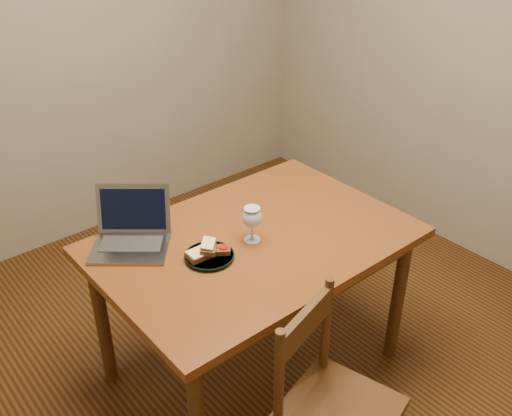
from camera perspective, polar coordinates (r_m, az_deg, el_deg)
floor at (r=2.94m, az=0.13°, el=-14.29°), size 3.20×3.20×0.02m
back_wall at (r=3.56m, az=-17.56°, el=16.81°), size 3.20×0.02×2.60m
right_wall at (r=3.44m, az=21.96°, el=15.62°), size 0.02×3.20×2.60m
table at (r=2.45m, az=-0.20°, el=-4.63°), size 1.30×0.90×0.74m
chair at (r=2.14m, az=7.72°, el=-18.54°), size 0.48×0.47×0.43m
plate at (r=2.28m, az=-4.68°, el=-4.85°), size 0.20×0.20×0.02m
sandwich_cheese at (r=2.26m, az=-5.54°, el=-4.53°), size 0.11×0.07×0.03m
sandwich_tomato at (r=2.28m, az=-3.79°, el=-4.13°), size 0.11×0.10×0.03m
sandwich_top at (r=2.26m, az=-4.80°, el=-3.83°), size 0.11×0.11×0.03m
milk_glass at (r=2.34m, az=-0.39°, el=-1.64°), size 0.08×0.08×0.16m
laptop at (r=2.40m, az=-12.33°, el=-2.12°), size 0.41×0.41×0.22m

